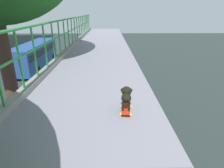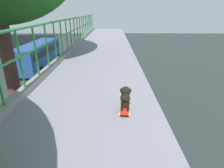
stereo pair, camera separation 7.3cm
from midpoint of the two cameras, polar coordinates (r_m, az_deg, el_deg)
city_bus at (r=25.31m, az=-22.30°, el=8.38°), size 2.52×10.18×3.02m
toy_skateboard at (r=3.19m, az=3.54°, el=-7.43°), size 0.21×0.42×0.08m
small_dog at (r=3.11m, az=3.68°, el=-3.43°), size 0.20×0.38×0.34m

